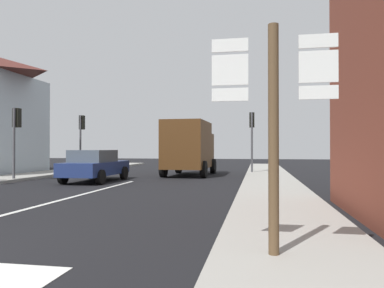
# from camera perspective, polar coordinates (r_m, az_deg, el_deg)

# --- Properties ---
(ground_plane) EXTENTS (80.00, 80.00, 0.00)m
(ground_plane) POSITION_cam_1_polar(r_m,az_deg,el_deg) (15.47, -11.82, -6.41)
(ground_plane) COLOR black
(sidewalk_right) EXTENTS (2.40, 44.00, 0.14)m
(sidewalk_right) POSITION_cam_1_polar(r_m,az_deg,el_deg) (12.37, 12.84, -7.52)
(sidewalk_right) COLOR gray
(sidewalk_right) RESTS_ON ground
(lane_centre_stripe) EXTENTS (0.16, 12.00, 0.01)m
(lane_centre_stripe) POSITION_cam_1_polar(r_m,az_deg,el_deg) (11.88, -19.15, -8.10)
(lane_centre_stripe) COLOR silver
(lane_centre_stripe) RESTS_ON ground
(sedan_far) EXTENTS (2.00, 4.22, 1.47)m
(sedan_far) POSITION_cam_1_polar(r_m,az_deg,el_deg) (17.65, -14.89, -3.22)
(sedan_far) COLOR navy
(sedan_far) RESTS_ON ground
(delivery_truck) EXTENTS (2.60, 5.06, 3.05)m
(delivery_truck) POSITION_cam_1_polar(r_m,az_deg,el_deg) (20.87, -0.44, -0.41)
(delivery_truck) COLOR #4C2D14
(delivery_truck) RESTS_ON ground
(route_sign_post) EXTENTS (1.66, 0.14, 3.20)m
(route_sign_post) POSITION_cam_1_polar(r_m,az_deg,el_deg) (5.00, 12.58, 3.54)
(route_sign_post) COLOR brown
(route_sign_post) RESTS_ON ground
(traffic_light_near_left) EXTENTS (0.30, 0.49, 3.44)m
(traffic_light_near_left) POSITION_cam_1_polar(r_m,az_deg,el_deg) (19.10, -25.74, 2.39)
(traffic_light_near_left) COLOR #47474C
(traffic_light_near_left) RESTS_ON ground
(traffic_light_far_right) EXTENTS (0.30, 0.49, 3.71)m
(traffic_light_far_right) POSITION_cam_1_polar(r_m,az_deg,el_deg) (22.26, 9.32, 2.41)
(traffic_light_far_right) COLOR #47474C
(traffic_light_far_right) RESTS_ON ground
(traffic_light_far_left) EXTENTS (0.30, 0.49, 3.68)m
(traffic_light_far_left) POSITION_cam_1_polar(r_m,az_deg,el_deg) (24.66, -16.85, 2.07)
(traffic_light_far_left) COLOR #47474C
(traffic_light_far_left) RESTS_ON ground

